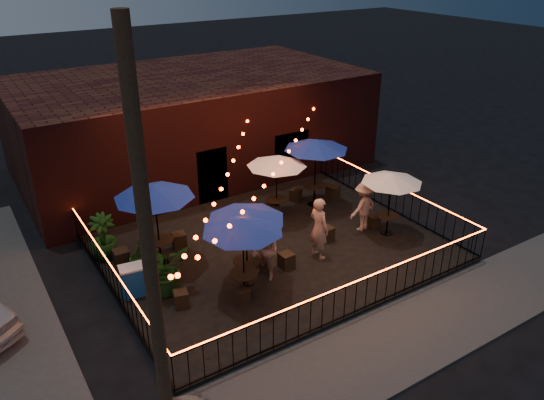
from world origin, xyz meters
The scene contains 34 objects.
ground centered at (0.00, 0.00, 0.00)m, with size 110.00×110.00×0.00m, color black.
patio centered at (0.00, 2.00, 0.07)m, with size 10.00×8.00×0.15m, color black.
sidewalk centered at (0.00, -3.25, 0.03)m, with size 18.00×2.50×0.05m, color #43403D.
brick_building centered at (1.00, 9.99, 2.00)m, with size 14.00×8.00×4.00m.
utility_pole centered at (-5.40, -2.60, 4.00)m, with size 0.26×0.26×8.00m, color #341F15.
fence_front centered at (0.00, -2.00, 0.66)m, with size 10.00×0.04×1.04m.
fence_left centered at (-5.00, 2.00, 0.66)m, with size 0.04×8.00×1.04m.
fence_right centered at (5.00, 2.00, 0.66)m, with size 0.04×8.00×1.04m.
festoon_lights centered at (-1.01, 1.70, 2.52)m, with size 10.02×8.72×1.32m.
cafe_table_0 centered at (-2.00, 0.24, 2.33)m, with size 2.43×2.43×2.38m.
cafe_table_1 centered at (-3.29, 3.03, 2.48)m, with size 2.76×2.76×2.55m.
cafe_table_2 centered at (-1.61, 0.74, 2.30)m, with size 2.51×2.51×2.36m.
cafe_table_3 centered at (1.28, 3.69, 2.21)m, with size 2.30×2.30×2.25m.
cafe_table_4 centered at (3.71, 0.73, 2.12)m, with size 2.41×2.41×2.16m.
cafe_table_5 centered at (2.98, 3.76, 2.46)m, with size 3.00×3.00×2.53m.
bistro_chair_0 centered at (-3.63, 0.75, 0.37)m, with size 0.37×0.37×0.44m, color black.
bistro_chair_1 centered at (-2.20, 0.01, 0.35)m, with size 0.35×0.35×0.41m, color black.
bistro_chair_2 centered at (-4.32, 3.53, 0.41)m, with size 0.43×0.43×0.51m, color black.
bistro_chair_3 centered at (-2.44, 3.60, 0.39)m, with size 0.41×0.41×0.48m, color black.
bistro_chair_4 centered at (-0.86, 1.07, 0.37)m, with size 0.37×0.37×0.44m, color black.
bistro_chair_5 centered at (-0.25, 0.80, 0.38)m, with size 0.39×0.39×0.47m, color black.
bistro_chair_6 centered at (-0.62, 4.12, 0.35)m, with size 0.34×0.34×0.40m, color black.
bistro_chair_7 centered at (1.24, 3.84, 0.38)m, with size 0.39×0.39×0.46m, color black.
bistro_chair_8 centered at (1.75, 1.44, 0.38)m, with size 0.39×0.39×0.46m, color black.
bistro_chair_9 centered at (3.64, 1.28, 0.36)m, with size 0.35×0.35×0.41m, color black.
bistro_chair_10 centered at (2.61, 4.42, 0.37)m, with size 0.37×0.37×0.44m, color black.
bistro_chair_11 centered at (3.90, 3.82, 0.40)m, with size 0.42×0.42×0.50m, color black.
patron_a centered at (0.91, 0.79, 1.13)m, with size 0.72×0.47×1.97m, color tan.
patron_b centered at (-1.08, 0.66, 1.06)m, with size 0.88×0.69×1.81m, color tan.
patron_c centered at (3.20, 1.38, 0.99)m, with size 1.09×0.63×1.69m, color #DBB88A.
potted_shrub_a centered at (-3.68, 1.57, 0.86)m, with size 1.28×1.11×1.43m, color #184115.
potted_shrub_b centered at (-3.94, 2.68, 0.83)m, with size 0.75×0.60×1.36m, color #163D13.
potted_shrub_c centered at (-4.60, 4.25, 0.86)m, with size 0.79×0.79×1.42m, color #143E0F.
cooler centered at (-4.50, 1.91, 0.60)m, with size 0.73×0.57×0.89m.
Camera 1 is at (-7.77, -10.20, 8.77)m, focal length 35.00 mm.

